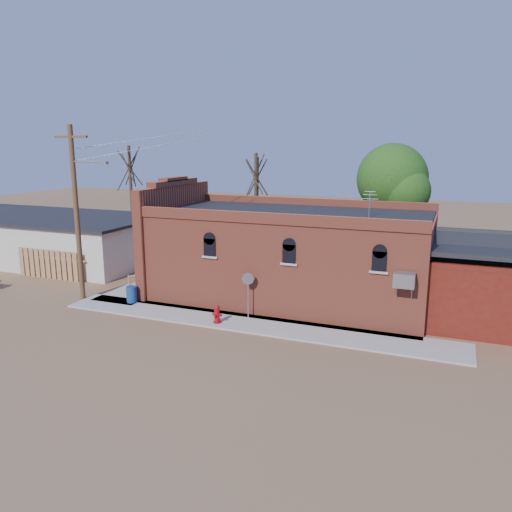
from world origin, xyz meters
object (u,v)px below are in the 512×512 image
at_px(utility_pole, 77,210).
at_px(trash_barrel, 132,294).
at_px(fire_hydrant, 217,314).
at_px(stop_sign, 248,283).
at_px(brick_bar, 285,255).

relative_size(utility_pole, trash_barrel, 10.78).
height_order(utility_pole, fire_hydrant, utility_pole).
distance_m(fire_hydrant, stop_sign, 2.03).
bearing_deg(trash_barrel, utility_pole, -173.98).
bearing_deg(trash_barrel, brick_bar, 29.91).
height_order(brick_bar, stop_sign, brick_bar).
bearing_deg(utility_pole, trash_barrel, 6.02).
xyz_separation_m(utility_pole, trash_barrel, (2.84, 0.30, -4.27)).
xyz_separation_m(brick_bar, trash_barrel, (-6.94, -3.99, -1.84)).
bearing_deg(stop_sign, brick_bar, 78.17).
xyz_separation_m(utility_pole, fire_hydrant, (8.28, -0.86, -4.28)).
bearing_deg(trash_barrel, stop_sign, 0.29).
xyz_separation_m(brick_bar, utility_pole, (-9.79, -4.29, 2.43)).
height_order(brick_bar, utility_pole, utility_pole).
relative_size(stop_sign, trash_barrel, 2.62).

